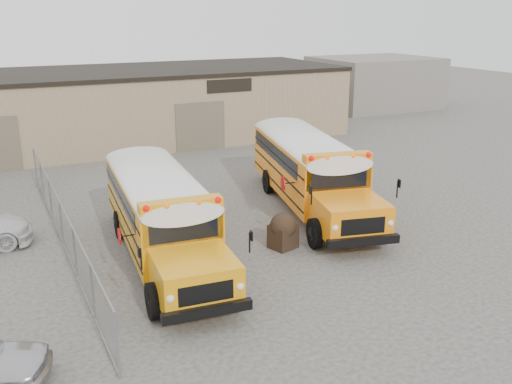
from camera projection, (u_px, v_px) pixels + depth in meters
name	position (u px, v px, depth m)	size (l,w,h in m)	color
ground	(244.00, 246.00, 21.15)	(120.00, 120.00, 0.00)	#403D3A
warehouse	(116.00, 105.00, 37.55)	(30.20, 10.20, 4.67)	tan
chainlink_fence	(61.00, 222.00, 20.93)	(0.07, 18.07, 1.81)	gray
distant_building_right	(374.00, 82.00, 51.06)	(10.00, 8.00, 4.40)	gray
school_bus_left	(131.00, 165.00, 25.49)	(3.62, 10.55, 3.04)	orange
school_bus_right	(271.00, 135.00, 31.12)	(5.01, 11.32, 3.22)	orange
tarp_bundle	(283.00, 230.00, 20.79)	(1.09, 1.04, 1.34)	black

